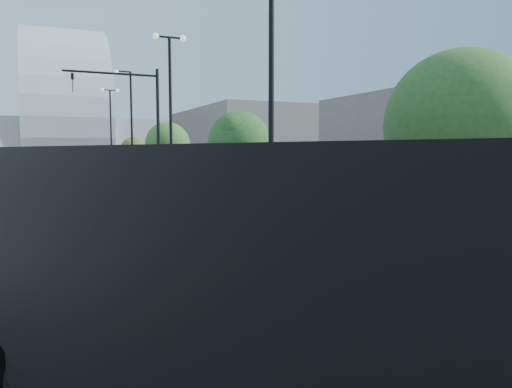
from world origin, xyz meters
name	(u,v)px	position (x,y,z in m)	size (l,w,h in m)	color
sidewalk	(155,188)	(3.50, 40.00, 0.06)	(7.00, 140.00, 0.12)	#4C2D23
concrete_strip	(185,187)	(6.20, 40.00, 0.07)	(2.40, 140.00, 0.13)	slate
curb	(114,189)	(0.00, 40.00, 0.07)	(0.30, 140.00, 0.14)	gray
dump_truck	(145,332)	(-4.48, 2.53, 1.48)	(5.81, 13.65, 3.51)	black
white_sedan	(81,227)	(-4.34, 14.79, 0.82)	(1.73, 4.95, 1.63)	white
dark_car_mid	(25,181)	(-7.03, 43.20, 0.74)	(2.46, 5.33, 1.48)	black
dark_car_far	(57,183)	(-4.49, 41.90, 0.63)	(1.78, 4.37, 1.27)	black
pedestrian	(351,213)	(5.85, 13.49, 0.91)	(0.66, 0.43, 1.81)	black
streetlight_1	(268,119)	(0.49, 10.00, 4.34)	(1.44, 0.56, 9.21)	black
streetlight_2	(171,123)	(0.60, 22.00, 4.82)	(1.72, 0.56, 9.28)	black
streetlight_3	(130,138)	(0.49, 34.00, 4.34)	(1.44, 0.56, 9.21)	black
streetlight_4	(111,135)	(0.60, 46.00, 4.82)	(1.72, 0.56, 9.28)	black
traffic_mast	(142,122)	(-0.30, 25.00, 4.98)	(5.09, 0.20, 8.00)	black
tree_0	(461,126)	(1.65, 4.02, 3.92)	(2.78, 2.78, 5.32)	#382619
tree_1	(240,143)	(1.65, 15.02, 3.73)	(2.50, 2.47, 4.98)	#382619
tree_2	(168,145)	(1.65, 27.02, 3.76)	(2.77, 2.77, 5.16)	#382619
tree_3	(135,151)	(1.65, 39.02, 3.30)	(2.46, 2.43, 4.53)	#382619
convention_center	(65,134)	(-2.00, 85.00, 6.00)	(50.00, 30.00, 50.00)	#A8AEB2
commercial_block_ne	(243,145)	(16.00, 50.00, 4.00)	(12.00, 22.00, 8.00)	slate
commercial_block_e	(455,149)	(18.00, 20.00, 3.50)	(10.00, 16.00, 7.00)	slate
utility_cover_1	(362,273)	(2.40, 8.00, 0.13)	(0.50, 0.50, 0.02)	black
utility_cover_2	(224,219)	(2.40, 19.00, 0.13)	(0.50, 0.50, 0.02)	black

